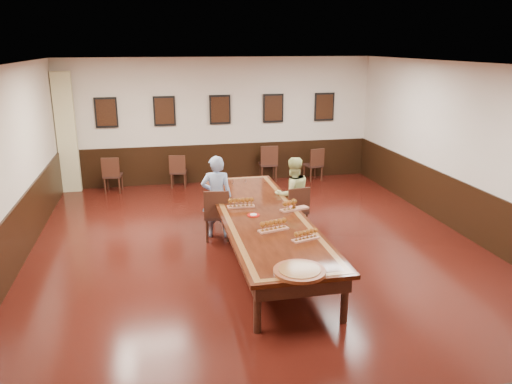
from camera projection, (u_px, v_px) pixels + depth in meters
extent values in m
cube|color=black|center=(262.00, 256.00, 8.63)|extent=(8.00, 10.00, 0.02)
cube|color=white|center=(263.00, 64.00, 7.71)|extent=(8.00, 10.00, 0.02)
cube|color=beige|center=(220.00, 121.00, 12.86)|extent=(8.00, 0.02, 3.20)
cube|color=beige|center=(420.00, 331.00, 3.47)|extent=(8.00, 0.02, 3.20)
cube|color=beige|center=(480.00, 155.00, 8.96)|extent=(0.02, 10.00, 3.20)
imported|color=#456BAD|center=(217.00, 197.00, 9.27)|extent=(0.62, 0.45, 1.57)
imported|color=#CED585|center=(293.00, 194.00, 9.60)|extent=(0.80, 0.66, 1.46)
cube|color=#E44C91|center=(292.00, 207.00, 8.75)|extent=(0.11, 0.15, 0.01)
cube|color=#C7C189|center=(66.00, 133.00, 11.99)|extent=(0.45, 0.18, 2.90)
cube|color=black|center=(221.00, 163.00, 13.15)|extent=(7.98, 0.04, 1.00)
cube|color=black|center=(11.00, 247.00, 7.69)|extent=(0.04, 9.98, 1.00)
cube|color=black|center=(471.00, 213.00, 9.27)|extent=(0.04, 9.98, 1.00)
cube|color=black|center=(262.00, 216.00, 8.42)|extent=(1.40, 5.00, 0.06)
cube|color=olive|center=(262.00, 214.00, 8.41)|extent=(1.28, 4.88, 0.00)
cube|color=black|center=(262.00, 214.00, 8.41)|extent=(1.10, 4.70, 0.00)
cube|color=black|center=(262.00, 224.00, 8.46)|extent=(1.25, 4.85, 0.18)
cylinder|color=black|center=(257.00, 308.00, 6.24)|extent=(0.10, 0.10, 0.69)
cylinder|color=black|center=(345.00, 298.00, 6.47)|extent=(0.10, 0.10, 0.69)
cylinder|color=black|center=(212.00, 199.00, 10.59)|extent=(0.10, 0.10, 0.69)
cylinder|color=black|center=(265.00, 196.00, 10.82)|extent=(0.10, 0.10, 0.69)
cube|color=black|center=(106.00, 113.00, 12.16)|extent=(0.54, 0.03, 0.74)
cube|color=black|center=(106.00, 113.00, 12.14)|extent=(0.46, 0.01, 0.64)
cube|color=black|center=(164.00, 111.00, 12.44)|extent=(0.54, 0.03, 0.74)
cube|color=black|center=(164.00, 111.00, 12.42)|extent=(0.46, 0.01, 0.64)
cube|color=black|center=(220.00, 110.00, 12.71)|extent=(0.54, 0.03, 0.74)
cube|color=black|center=(220.00, 110.00, 12.70)|extent=(0.46, 0.01, 0.64)
cube|color=black|center=(273.00, 108.00, 12.99)|extent=(0.54, 0.03, 0.74)
cube|color=black|center=(273.00, 108.00, 12.97)|extent=(0.46, 0.01, 0.64)
cube|color=black|center=(324.00, 107.00, 13.27)|extent=(0.54, 0.03, 0.74)
cube|color=black|center=(325.00, 107.00, 13.25)|extent=(0.46, 0.01, 0.64)
cube|color=#9B5A41|center=(241.00, 207.00, 8.76)|extent=(0.49, 0.17, 0.03)
cube|color=#9B5A41|center=(294.00, 209.00, 8.63)|extent=(0.53, 0.30, 0.03)
cube|color=#9B5A41|center=(273.00, 230.00, 7.68)|extent=(0.51, 0.27, 0.03)
cube|color=#9B5A41|center=(306.00, 239.00, 7.31)|extent=(0.45, 0.25, 0.03)
cylinder|color=#A90F0B|center=(253.00, 215.00, 8.34)|extent=(0.21, 0.21, 0.02)
cylinder|color=silver|center=(253.00, 214.00, 8.34)|extent=(0.12, 0.12, 0.01)
cylinder|color=#5F2613|center=(300.00, 271.00, 6.26)|extent=(0.80, 0.80, 0.04)
cylinder|color=olive|center=(300.00, 269.00, 6.26)|extent=(0.64, 0.64, 0.01)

